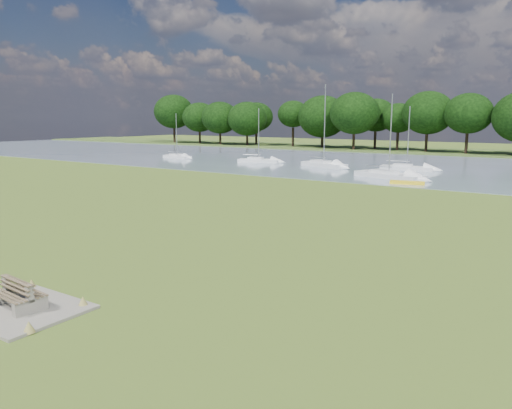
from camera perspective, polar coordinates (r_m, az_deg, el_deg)
The scene contains 12 objects.
ground at distance 28.03m, azimuth -0.14°, elevation -3.02°, with size 220.00×220.00×0.00m, color olive.
river at distance 66.73m, azimuth 20.46°, elevation 3.93°, with size 220.00×40.00×0.10m, color gray.
far_bank at distance 96.09m, azimuth 24.68°, elevation 5.31°, with size 220.00×20.00×0.40m, color #4C6626.
concrete_pad at distance 18.61m, azimuth -25.42°, elevation -10.67°, with size 4.20×3.20×0.10m, color gray.
bench_pair at distance 18.46m, azimuth -25.53°, elevation -9.32°, with size 1.96×1.26×1.01m.
kayak at distance 49.11m, azimuth 16.89°, elevation 2.42°, with size 3.15×0.74×0.32m, color yellow.
tree_line at distance 92.34m, azimuth 23.16°, elevation 9.27°, with size 137.95×8.93×10.81m.
sailboat_0 at distance 77.82m, azimuth -9.04°, elevation 5.54°, with size 5.33×2.12×6.77m.
sailboat_1 at distance 53.60m, azimuth 14.86°, elevation 3.44°, with size 7.84×4.38×8.59m.
sailboat_2 at distance 64.08m, azimuth 7.70°, elevation 4.74°, with size 6.95×4.15×10.24m.
sailboat_3 at distance 69.56m, azimuth 0.25°, elevation 5.19°, with size 5.98×3.01×7.42m.
sailboat_5 at distance 62.28m, azimuth 16.79°, elevation 4.19°, with size 6.22×2.24×7.50m.
Camera 1 is at (15.24, -22.66, 6.31)m, focal length 35.00 mm.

